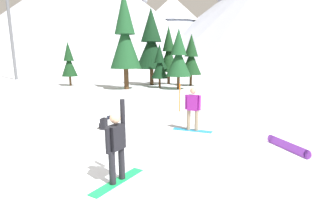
{
  "coord_description": "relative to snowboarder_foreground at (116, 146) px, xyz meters",
  "views": [
    {
      "loc": [
        2.12,
        -5.75,
        2.86
      ],
      "look_at": [
        1.19,
        3.03,
        1.0
      ],
      "focal_mm": 28.18,
      "sensor_mm": 36.0,
      "label": 1
    }
  ],
  "objects": [
    {
      "name": "peak_east_ridge",
      "position": [
        -19.97,
        236.42,
        27.45
      ],
      "size": [
        109.23,
        109.23,
        54.25
      ],
      "color": "#8C93A3",
      "rests_on": "ground_plane"
    },
    {
      "name": "snowboarder_midground",
      "position": [
        1.66,
        4.55,
        0.0
      ],
      "size": [
        1.59,
        0.67,
        1.7
      ],
      "color": "#1E8CD8",
      "rests_on": "ground_plane"
    },
    {
      "name": "pine_tree_twin",
      "position": [
        0.19,
        18.01,
        1.97
      ],
      "size": [
        2.24,
        2.24,
        5.25
      ],
      "color": "#472D19",
      "rests_on": "ground_plane"
    },
    {
      "name": "pine_tree_short",
      "position": [
        -1.15,
        22.56,
        2.37
      ],
      "size": [
        2.03,
        2.03,
        5.98
      ],
      "color": "#472D19",
      "rests_on": "ground_plane"
    },
    {
      "name": "trail_marker_pole",
      "position": [
        0.93,
        8.2,
        -0.15
      ],
      "size": [
        0.06,
        0.06,
        1.49
      ],
      "primitive_type": "cylinder",
      "color": "orange",
      "rests_on": "ground_plane"
    },
    {
      "name": "pine_tree_slender",
      "position": [
        1.24,
        21.07,
        1.86
      ],
      "size": [
        2.09,
        2.09,
        5.04
      ],
      "color": "#472D19",
      "rests_on": "ground_plane"
    },
    {
      "name": "ground_plane",
      "position": [
        -0.36,
        0.24,
        -0.89
      ],
      "size": [
        800.0,
        800.0,
        0.0
      ],
      "primitive_type": "plane",
      "color": "silver"
    },
    {
      "name": "snowboarder_foreground",
      "position": [
        0.0,
        0.0,
        0.0
      ],
      "size": [
        0.92,
        1.57,
        1.91
      ],
      "color": "#19B259",
      "rests_on": "ground_plane"
    },
    {
      "name": "pine_tree_young",
      "position": [
        -1.61,
        18.93,
        1.32
      ],
      "size": [
        1.52,
        1.52,
        4.06
      ],
      "color": "#472D19",
      "rests_on": "ground_plane"
    },
    {
      "name": "pine_tree_tall",
      "position": [
        -4.42,
        17.53,
        3.66
      ],
      "size": [
        2.72,
        2.72,
        8.35
      ],
      "color": "#472D19",
      "rests_on": "ground_plane"
    },
    {
      "name": "peak_central_summit",
      "position": [
        72.44,
        247.03,
        45.83
      ],
      "size": [
        238.87,
        238.87,
        89.42
      ],
      "color": "#9EA3B2",
      "rests_on": "ground_plane"
    },
    {
      "name": "pine_tree_leaning",
      "position": [
        -2.78,
        21.39,
        3.24
      ],
      "size": [
        3.22,
        3.22,
        7.58
      ],
      "color": "#472D19",
      "rests_on": "ground_plane"
    },
    {
      "name": "backpack_black",
      "position": [
        -1.9,
        4.42,
        -0.68
      ],
      "size": [
        0.28,
        0.33,
        0.47
      ],
      "color": "black",
      "rests_on": "ground_plane"
    },
    {
      "name": "loose_snowboard_near_left",
      "position": [
        4.65,
        2.66,
        -0.76
      ],
      "size": [
        0.82,
        1.72,
        0.27
      ],
      "color": "#993FD8",
      "rests_on": "ground_plane"
    },
    {
      "name": "ski_lift_tower",
      "position": [
        -21.14,
        26.14,
        5.43
      ],
      "size": [
        3.9,
        0.36,
        10.96
      ],
      "color": "#595B60",
      "rests_on": "ground_plane"
    },
    {
      "name": "peak_north_spur",
      "position": [
        -88.57,
        222.12,
        42.2
      ],
      "size": [
        215.17,
        215.17,
        82.48
      ],
      "color": "#B2B7C6",
      "rests_on": "ground_plane"
    },
    {
      "name": "pine_tree_broad",
      "position": [
        -10.78,
        19.78,
        1.46
      ],
      "size": [
        1.52,
        1.52,
        4.31
      ],
      "color": "#472D19",
      "rests_on": "ground_plane"
    }
  ]
}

